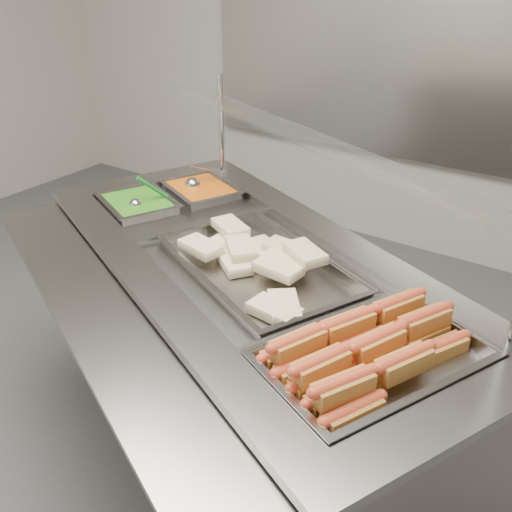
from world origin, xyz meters
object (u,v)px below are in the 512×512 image
Objects in this scene: pan_hotdogs at (373,368)px; ladle at (194,184)px; pan_wraps at (258,270)px; serving_spoon at (139,202)px; steam_counter at (249,362)px; sneeze_guard at (306,140)px.

pan_hotdogs is 3.39× the size of ladle.
pan_wraps is 0.66m from serving_spoon.
serving_spoon is (-0.59, 0.11, 0.44)m from steam_counter.
pan_wraps is at bearing -24.18° from steam_counter.
pan_wraps is at bearing 155.82° from pan_hotdogs.
serving_spoon reaches higher than pan_hotdogs.
pan_hotdogs is 0.54m from pan_wraps.
pan_wraps is at bearing -11.66° from serving_spoon.
ladle is (-1.09, 0.62, 0.05)m from pan_hotdogs.
steam_counter is 1.26× the size of sneeze_guard.
sneeze_guard is (0.09, 0.19, 0.78)m from steam_counter.
sneeze_guard is 2.07× the size of pan_wraps.
ladle is at bearing 145.87° from pan_wraps.
sneeze_guard reaches higher than pan_wraps.
steam_counter is at bearing 155.82° from pan_hotdogs.
sneeze_guard is at bearing 81.16° from pan_wraps.
ladle is (-0.63, 0.19, -0.34)m from sneeze_guard.
serving_spoon is at bearing -100.17° from ladle.
steam_counter is 0.41m from pan_wraps.
serving_spoon is (-0.68, -0.08, -0.34)m from sneeze_guard.
pan_wraps is at bearing -98.84° from sneeze_guard.
sneeze_guard reaches higher than ladle.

